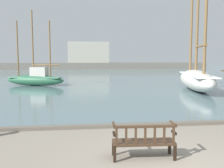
% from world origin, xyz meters
% --- Properties ---
extents(harbor_water, '(100.00, 80.00, 0.08)m').
position_xyz_m(harbor_water, '(0.00, 44.00, 0.04)').
color(harbor_water, slate).
rests_on(harbor_water, ground).
extents(quay_edge_kerb, '(40.00, 0.30, 0.12)m').
position_xyz_m(quay_edge_kerb, '(0.00, 3.85, 0.06)').
color(quay_edge_kerb, '#675F54').
rests_on(quay_edge_kerb, ground).
extents(park_bench, '(1.62, 0.59, 0.92)m').
position_xyz_m(park_bench, '(-0.50, 0.86, 0.47)').
color(park_bench, black).
rests_on(park_bench, ground).
extents(sailboat_distant_harbor, '(4.14, 9.22, 10.65)m').
position_xyz_m(sailboat_distant_harbor, '(6.96, 13.71, 1.03)').
color(sailboat_distant_harbor, silver).
rests_on(sailboat_distant_harbor, harbor_water).
extents(sailboat_far_port, '(5.73, 3.07, 6.84)m').
position_xyz_m(sailboat_far_port, '(-6.36, 18.27, 0.77)').
color(sailboat_far_port, '#2D6647').
rests_on(sailboat_far_port, harbor_water).
extents(far_breakwater, '(54.73, 2.40, 6.35)m').
position_xyz_m(far_breakwater, '(-0.20, 52.67, 1.74)').
color(far_breakwater, slate).
rests_on(far_breakwater, ground).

